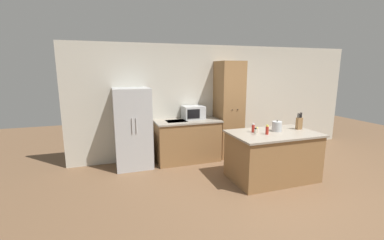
% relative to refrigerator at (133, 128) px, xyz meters
% --- Properties ---
extents(ground_plane, '(14.00, 14.00, 0.00)m').
position_rel_refrigerator_xyz_m(ground_plane, '(2.22, -1.97, -0.84)').
color(ground_plane, brown).
extents(wall_back, '(7.20, 0.06, 2.60)m').
position_rel_refrigerator_xyz_m(wall_back, '(2.22, 0.36, 0.46)').
color(wall_back, beige).
rests_on(wall_back, ground_plane).
extents(refrigerator, '(0.74, 0.68, 1.67)m').
position_rel_refrigerator_xyz_m(refrigerator, '(0.00, 0.00, 0.00)').
color(refrigerator, '#B7BABC').
rests_on(refrigerator, ground_plane).
extents(back_counter, '(1.44, 0.71, 0.93)m').
position_rel_refrigerator_xyz_m(back_counter, '(1.20, -0.00, -0.37)').
color(back_counter, olive).
rests_on(back_counter, ground_plane).
extents(pantry_cabinet, '(0.56, 0.62, 2.23)m').
position_rel_refrigerator_xyz_m(pantry_cabinet, '(2.23, 0.03, 0.28)').
color(pantry_cabinet, olive).
rests_on(pantry_cabinet, ground_plane).
extents(kitchen_island, '(1.61, 0.99, 0.90)m').
position_rel_refrigerator_xyz_m(kitchen_island, '(2.41, -1.46, -0.39)').
color(kitchen_island, olive).
rests_on(kitchen_island, ground_plane).
extents(microwave, '(0.47, 0.39, 0.29)m').
position_rel_refrigerator_xyz_m(microwave, '(1.37, 0.12, 0.24)').
color(microwave, '#B2B5B7').
rests_on(microwave, back_counter).
extents(knife_block, '(0.11, 0.07, 0.33)m').
position_rel_refrigerator_xyz_m(knife_block, '(3.03, -1.39, 0.19)').
color(knife_block, olive).
rests_on(knife_block, kitchen_island).
extents(spice_bottle_tall_dark, '(0.05, 0.05, 0.12)m').
position_rel_refrigerator_xyz_m(spice_bottle_tall_dark, '(2.01, -1.47, 0.12)').
color(spice_bottle_tall_dark, beige).
rests_on(spice_bottle_tall_dark, kitchen_island).
extents(spice_bottle_short_red, '(0.04, 0.04, 0.11)m').
position_rel_refrigerator_xyz_m(spice_bottle_short_red, '(2.09, -1.40, 0.11)').
color(spice_bottle_short_red, beige).
rests_on(spice_bottle_short_red, kitchen_island).
extents(spice_bottle_amber_oil, '(0.05, 0.05, 0.17)m').
position_rel_refrigerator_xyz_m(spice_bottle_amber_oil, '(2.21, -1.53, 0.14)').
color(spice_bottle_amber_oil, '#B2281E').
rests_on(spice_bottle_amber_oil, kitchen_island).
extents(spice_bottle_green_herb, '(0.05, 0.05, 0.17)m').
position_rel_refrigerator_xyz_m(spice_bottle_green_herb, '(2.05, -1.32, 0.14)').
color(spice_bottle_green_herb, '#B2281E').
rests_on(spice_bottle_green_herb, kitchen_island).
extents(kettle, '(0.18, 0.18, 0.21)m').
position_rel_refrigerator_xyz_m(kettle, '(2.52, -1.39, 0.16)').
color(kettle, '#B2B5B7').
rests_on(kettle, kitchen_island).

